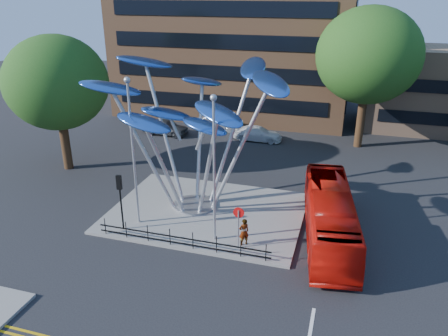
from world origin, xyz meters
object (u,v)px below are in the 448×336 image
(no_entry_sign_island, at_px, (239,221))
(red_bus, at_px, (330,216))
(parked_car_left, at_px, (165,127))
(street_lamp_left, at_px, (132,141))
(tree_right, at_px, (369,56))
(leaf_sculpture, at_px, (192,104))
(tree_left, at_px, (57,83))
(street_lamp_right, at_px, (214,157))
(parked_car_mid, at_px, (218,123))
(parked_car_right, at_px, (258,134))
(pedestrian, at_px, (244,232))
(traffic_light_island, at_px, (120,191))

(no_entry_sign_island, bearing_deg, red_bus, 30.24)
(red_bus, height_order, parked_car_left, red_bus)
(street_lamp_left, bearing_deg, tree_right, 55.95)
(leaf_sculpture, height_order, parked_car_left, leaf_sculpture)
(leaf_sculpture, height_order, street_lamp_left, leaf_sculpture)
(tree_right, xyz_separation_m, street_lamp_left, (-12.50, -18.50, -2.68))
(tree_left, xyz_separation_m, street_lamp_right, (14.50, -7.00, -1.70))
(tree_left, relative_size, red_bus, 1.00)
(tree_right, bearing_deg, leaf_sculpture, -123.31)
(tree_left, height_order, street_lamp_left, tree_left)
(street_lamp_left, relative_size, street_lamp_right, 1.06)
(leaf_sculpture, distance_m, parked_car_mid, 17.78)
(street_lamp_right, xyz_separation_m, parked_car_mid, (-6.07, 20.00, -4.35))
(tree_right, distance_m, parked_car_left, 19.56)
(street_lamp_right, xyz_separation_m, no_entry_sign_island, (1.50, -0.48, -3.28))
(street_lamp_left, bearing_deg, no_entry_sign_island, -8.61)
(leaf_sculpture, distance_m, parked_car_left, 16.82)
(street_lamp_right, distance_m, parked_car_left, 20.61)
(tree_left, xyz_separation_m, parked_car_right, (12.93, 11.02, -6.13))
(tree_right, height_order, street_lamp_left, tree_right)
(no_entry_sign_island, distance_m, pedestrian, 0.97)
(street_lamp_left, xyz_separation_m, no_entry_sign_island, (6.50, -0.98, -3.54))
(street_lamp_left, bearing_deg, street_lamp_right, -5.71)
(parked_car_right, bearing_deg, no_entry_sign_island, -170.30)
(leaf_sculpture, bearing_deg, traffic_light_island, -125.04)
(tree_right, relative_size, red_bus, 1.18)
(traffic_light_island, xyz_separation_m, parked_car_mid, (-0.57, 20.50, -1.87))
(parked_car_left, bearing_deg, street_lamp_right, -144.23)
(street_lamp_left, relative_size, parked_car_mid, 1.94)
(street_lamp_left, relative_size, no_entry_sign_island, 3.59)
(tree_left, bearing_deg, street_lamp_left, -34.38)
(parked_car_mid, xyz_separation_m, parked_car_right, (4.50, -1.98, -0.09))
(parked_car_mid, bearing_deg, tree_right, -100.06)
(pedestrian, height_order, parked_car_left, pedestrian)
(tree_right, relative_size, pedestrian, 7.60)
(street_lamp_left, bearing_deg, tree_left, 145.62)
(tree_left, relative_size, parked_car_right, 2.26)
(tree_left, relative_size, traffic_light_island, 3.01)
(pedestrian, xyz_separation_m, parked_car_mid, (-7.79, 20.10, -0.20))
(leaf_sculpture, height_order, street_lamp_right, leaf_sculpture)
(tree_left, distance_m, no_entry_sign_island, 18.35)
(tree_left, height_order, red_bus, tree_left)
(leaf_sculpture, relative_size, street_lamp_right, 1.53)
(no_entry_sign_island, relative_size, parked_car_left, 0.54)
(leaf_sculpture, relative_size, parked_car_right, 2.79)
(red_bus, height_order, pedestrian, red_bus)
(no_entry_sign_island, relative_size, red_bus, 0.24)
(pedestrian, xyz_separation_m, parked_car_left, (-12.29, 17.26, -0.17))
(street_lamp_left, bearing_deg, parked_car_right, 78.93)
(traffic_light_island, bearing_deg, street_lamp_left, 63.43)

